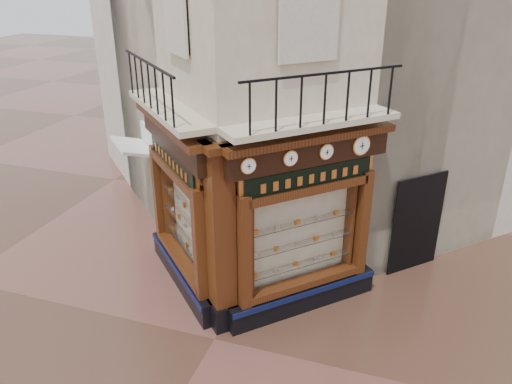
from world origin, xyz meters
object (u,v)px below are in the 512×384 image
at_px(clock_b, 290,158).
at_px(clock_d, 361,145).
at_px(clock_a, 248,166).
at_px(clock_c, 326,152).
at_px(awning, 143,234).
at_px(signboard_right, 310,178).
at_px(corner_pilaster, 221,243).
at_px(signboard_left, 173,161).

distance_m(clock_b, clock_d, 1.60).
relative_size(clock_a, clock_d, 0.74).
bearing_deg(clock_c, awning, 116.77).
xyz_separation_m(clock_b, clock_c, (0.55, 0.55, -0.00)).
relative_size(clock_c, signboard_right, 0.15).
height_order(corner_pilaster, signboard_right, corner_pilaster).
relative_size(clock_c, awning, 0.21).
xyz_separation_m(clock_b, signboard_right, (0.28, 0.44, -0.52)).
bearing_deg(awning, clock_b, -160.82).
distance_m(clock_b, signboard_right, 0.74).
bearing_deg(signboard_left, clock_a, -162.15).
bearing_deg(signboard_right, signboard_left, 135.00).
xyz_separation_m(corner_pilaster, signboard_right, (1.46, 1.01, 1.15)).
relative_size(clock_b, clock_d, 0.75).
distance_m(clock_c, awning, 6.67).
bearing_deg(signboard_left, corner_pilaster, -169.75).
distance_m(corner_pilaster, awning, 5.00).
bearing_deg(clock_d, clock_a, -180.00).
relative_size(clock_a, signboard_left, 0.14).
height_order(corner_pilaster, clock_b, corner_pilaster).
xyz_separation_m(corner_pilaster, awning, (-3.59, 2.88, -1.95)).
bearing_deg(clock_d, clock_c, -180.00).
xyz_separation_m(clock_c, clock_d, (0.58, 0.58, 0.00)).
distance_m(awning, signboard_left, 4.20).
distance_m(clock_c, signboard_right, 0.60).
relative_size(clock_a, clock_b, 1.00).
bearing_deg(clock_a, corner_pilaster, 132.01).
xyz_separation_m(clock_a, clock_c, (1.16, 1.16, 0.00)).
xyz_separation_m(clock_d, signboard_right, (-0.85, -0.69, -0.52)).
relative_size(clock_b, signboard_left, 0.15).
bearing_deg(signboard_left, clock_b, -144.44).
height_order(clock_b, signboard_right, clock_b).
bearing_deg(awning, clock_c, -153.23).
height_order(corner_pilaster, signboard_left, corner_pilaster).
xyz_separation_m(clock_d, awning, (-5.90, 1.17, -3.62)).
bearing_deg(clock_a, signboard_left, 107.85).
bearing_deg(corner_pilaster, clock_d, -8.54).
bearing_deg(signboard_right, corner_pilaster, 169.75).
height_order(clock_b, awning, clock_b).
relative_size(corner_pilaster, signboard_left, 1.88).
bearing_deg(clock_a, clock_b, 0.00).
bearing_deg(clock_b, clock_d, -0.00).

